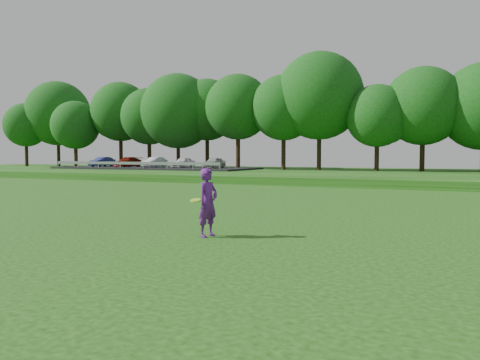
% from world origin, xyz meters
% --- Properties ---
extents(ground, '(140.00, 140.00, 0.00)m').
position_xyz_m(ground, '(0.00, 0.00, 0.00)').
color(ground, '#163D0B').
rests_on(ground, ground).
extents(berm, '(130.00, 30.00, 0.60)m').
position_xyz_m(berm, '(0.00, 34.00, 0.30)').
color(berm, '#163D0B').
rests_on(berm, ground).
extents(walking_path, '(130.00, 1.60, 0.04)m').
position_xyz_m(walking_path, '(0.00, 20.00, 0.02)').
color(walking_path, gray).
rests_on(walking_path, ground).
extents(treeline, '(104.00, 7.00, 15.00)m').
position_xyz_m(treeline, '(0.00, 38.00, 8.10)').
color(treeline, '#0F4311').
rests_on(treeline, berm).
extents(parking_lot, '(24.00, 9.00, 1.38)m').
position_xyz_m(parking_lot, '(-24.08, 32.80, 1.01)').
color(parking_lot, black).
rests_on(parking_lot, berm).
extents(woman, '(0.67, 0.73, 1.82)m').
position_xyz_m(woman, '(2.90, -1.24, 0.91)').
color(woman, '#601C80').
rests_on(woman, ground).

